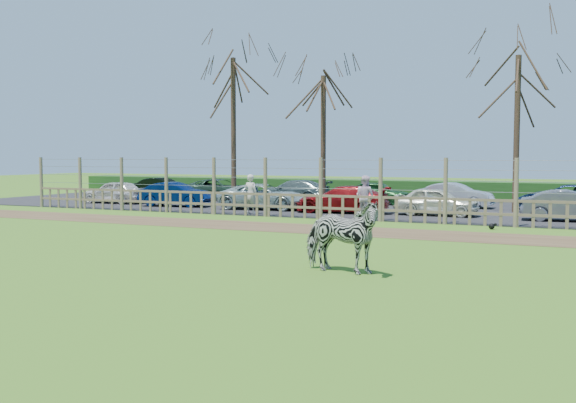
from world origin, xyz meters
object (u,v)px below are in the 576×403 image
at_px(car_4, 437,201).
at_px(car_8, 220,189).
at_px(car_3, 342,199).
at_px(car_9, 293,191).
at_px(zebra, 341,236).
at_px(car_1, 176,194).
at_px(tree_left, 233,96).
at_px(car_7, 163,188).
at_px(car_10, 377,193).
at_px(car_0, 115,192).
at_px(car_11, 455,195).
at_px(tree_right, 518,95).
at_px(crow, 492,226).
at_px(visitor_b, 365,197).
at_px(car_2, 264,197).
at_px(car_5, 570,206).
at_px(tree_mid, 323,109).
at_px(car_12, 565,198).
at_px(visitor_a, 251,194).

bearing_deg(car_4, car_8, 71.17).
xyz_separation_m(car_3, car_9, (-4.74, 5.40, 0.00)).
bearing_deg(zebra, car_9, 33.79).
bearing_deg(car_9, car_1, -38.58).
bearing_deg(tree_left, car_9, 63.97).
height_order(zebra, car_7, zebra).
bearing_deg(car_8, zebra, -142.53).
bearing_deg(tree_left, car_7, 153.07).
distance_m(car_3, car_10, 5.62).
xyz_separation_m(car_3, car_4, (4.09, 0.38, 0.00)).
height_order(car_0, car_10, same).
bearing_deg(car_11, car_4, -175.36).
relative_size(tree_right, crow, 25.97).
distance_m(visitor_b, car_0, 14.89).
bearing_deg(car_2, car_5, -97.28).
bearing_deg(car_3, tree_mid, -149.30).
bearing_deg(car_3, tree_left, -110.19).
height_order(zebra, car_11, zebra).
xyz_separation_m(crow, car_7, (-20.10, 8.95, 0.53)).
bearing_deg(tree_right, zebra, -97.43).
bearing_deg(car_11, zebra, -173.42).
distance_m(car_4, car_12, 7.00).
distance_m(car_10, car_11, 4.12).
height_order(tree_mid, car_9, tree_mid).
bearing_deg(car_7, visitor_a, -130.54).
height_order(visitor_a, car_7, visitor_a).
relative_size(car_5, car_12, 0.84).
bearing_deg(tree_left, tree_right, 6.34).
height_order(tree_right, crow, tree_right).
bearing_deg(crow, tree_mid, 143.58).
height_order(car_9, car_10, same).
xyz_separation_m(visitor_b, car_8, (-10.84, 7.01, -0.26)).
relative_size(zebra, car_10, 0.55).
bearing_deg(car_9, car_0, -60.98).
relative_size(tree_right, car_10, 2.09).
bearing_deg(car_5, car_11, 42.64).
bearing_deg(car_10, visitor_a, 157.63).
relative_size(zebra, car_4, 0.55).
height_order(car_0, car_3, same).
distance_m(car_2, car_9, 5.18).
bearing_deg(visitor_a, crow, 178.21).
bearing_deg(visitor_b, zebra, 123.67).
bearing_deg(car_1, tree_left, -60.45).
bearing_deg(car_11, car_9, 92.55).
distance_m(car_1, car_7, 6.87).
height_order(car_0, car_1, same).
bearing_deg(car_7, car_4, -109.33).
height_order(zebra, car_10, zebra).
relative_size(visitor_b, car_11, 0.47).
bearing_deg(car_10, car_5, -118.91).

